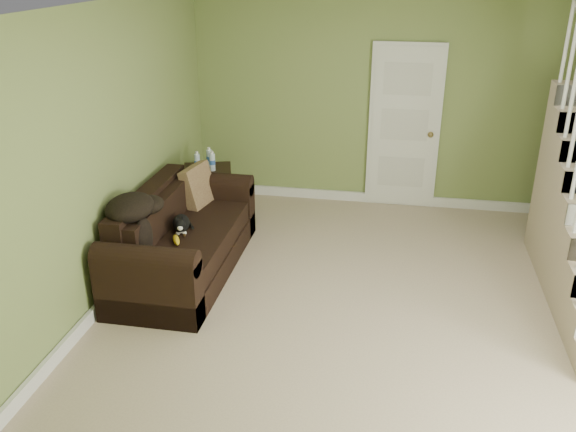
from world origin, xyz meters
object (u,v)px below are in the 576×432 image
at_px(sofa, 181,241).
at_px(side_table, 208,195).
at_px(cat, 180,224).
at_px(banana, 176,240).

relative_size(sofa, side_table, 2.38).
bearing_deg(cat, banana, -97.08).
bearing_deg(cat, sofa, 100.57).
relative_size(side_table, cat, 2.04).
xyz_separation_m(side_table, banana, (0.17, -1.51, 0.15)).
height_order(side_table, cat, side_table).
bearing_deg(banana, cat, 73.43).
distance_m(sofa, banana, 0.35).
distance_m(side_table, cat, 1.29).
xyz_separation_m(side_table, cat, (0.12, -1.27, 0.20)).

